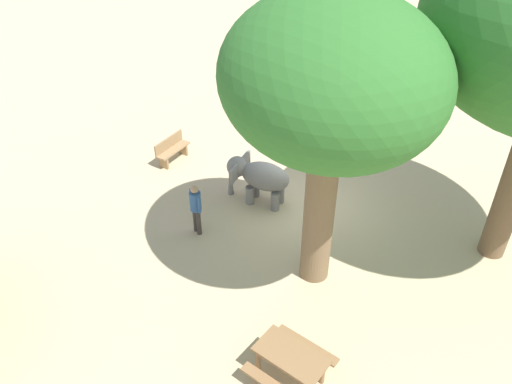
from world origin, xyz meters
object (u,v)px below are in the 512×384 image
(elephant, at_px, (259,177))
(picnic_table_far, at_px, (291,360))
(person_handler, at_px, (196,206))
(wooden_bench, at_px, (172,149))
(shade_tree_secondary, at_px, (331,82))
(picnic_table_near, at_px, (315,105))

(elephant, height_order, picnic_table_far, elephant)
(person_handler, xyz_separation_m, wooden_bench, (4.00, -0.75, -0.48))
(shade_tree_secondary, height_order, picnic_table_far, shade_tree_secondary)
(person_handler, xyz_separation_m, picnic_table_far, (-5.35, 0.16, -0.36))
(shade_tree_secondary, xyz_separation_m, wooden_bench, (6.98, 1.27, -4.88))
(wooden_bench, bearing_deg, person_handler, 49.36)
(wooden_bench, bearing_deg, picnic_table_near, 152.51)
(elephant, xyz_separation_m, picnic_table_far, (-5.84, 2.43, -0.32))
(person_handler, distance_m, picnic_table_far, 5.36)
(shade_tree_secondary, bearing_deg, elephant, -4.10)
(person_handler, xyz_separation_m, shade_tree_secondary, (-2.98, -2.02, 4.40))
(person_handler, bearing_deg, picnic_table_far, -99.41)
(person_handler, height_order, shade_tree_secondary, shade_tree_secondary)
(person_handler, distance_m, shade_tree_secondary, 5.69)
(wooden_bench, bearing_deg, shade_tree_secondary, 70.27)
(picnic_table_far, bearing_deg, shade_tree_secondary, 113.70)
(elephant, distance_m, person_handler, 2.32)
(elephant, height_order, person_handler, person_handler)
(elephant, relative_size, picnic_table_near, 0.95)
(elephant, distance_m, wooden_bench, 3.85)
(picnic_table_near, relative_size, picnic_table_far, 1.05)
(person_handler, relative_size, wooden_bench, 1.15)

